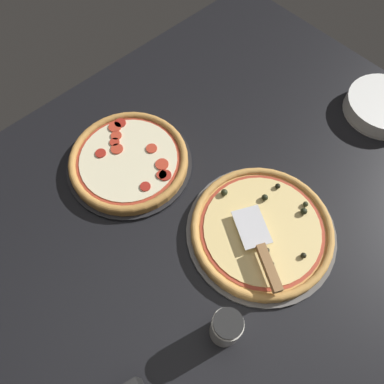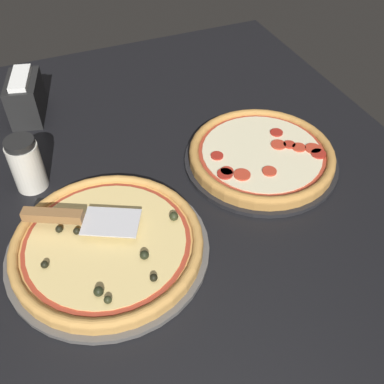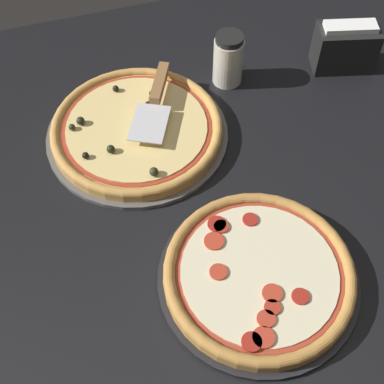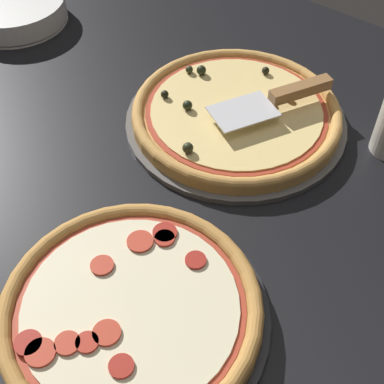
{
  "view_description": "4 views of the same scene",
  "coord_description": "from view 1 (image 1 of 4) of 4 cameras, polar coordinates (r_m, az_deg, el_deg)",
  "views": [
    {
      "loc": [
        -33.64,
        -29.47,
        89.43
      ],
      "look_at": [
        -2.12,
        4.65,
        3.0
      ],
      "focal_mm": 35.0,
      "sensor_mm": 36.0,
      "label": 1
    },
    {
      "loc": [
        58.64,
        -20.44,
        67.73
      ],
      "look_at": [
        -2.12,
        4.65,
        3.0
      ],
      "focal_mm": 42.0,
      "sensor_mm": 36.0,
      "label": 2
    },
    {
      "loc": [
        15.77,
        60.98,
        84.61
      ],
      "look_at": [
        -2.12,
        4.65,
        3.0
      ],
      "focal_mm": 50.0,
      "sensor_mm": 36.0,
      "label": 3
    },
    {
      "loc": [
        -34.71,
        45.5,
        61.54
      ],
      "look_at": [
        -2.12,
        4.65,
        3.0
      ],
      "focal_mm": 50.0,
      "sensor_mm": 36.0,
      "label": 4
    }
  ],
  "objects": [
    {
      "name": "ground_plane",
      "position": [
        1.02,
        2.66,
        -2.27
      ],
      "size": [
        152.9,
        119.23,
        3.6
      ],
      "primitive_type": "cube",
      "color": "black"
    },
    {
      "name": "pizza_pan_front",
      "position": [
        0.98,
        10.42,
        -6.06
      ],
      "size": [
        38.18,
        38.18,
        1.0
      ],
      "primitive_type": "cylinder",
      "color": "#565451",
      "rests_on": "ground_plane"
    },
    {
      "name": "pizza_front",
      "position": [
        0.96,
        10.61,
        -5.63
      ],
      "size": [
        35.89,
        35.89,
        3.85
      ],
      "color": "#C68E47",
      "rests_on": "pizza_pan_front"
    },
    {
      "name": "pizza_pan_back",
      "position": [
        1.07,
        -9.47,
        4.25
      ],
      "size": [
        35.11,
        35.11,
        1.0
      ],
      "primitive_type": "cylinder",
      "color": "black",
      "rests_on": "ground_plane"
    },
    {
      "name": "pizza_back",
      "position": [
        1.05,
        -9.62,
        4.85
      ],
      "size": [
        33.01,
        33.01,
        2.93
      ],
      "color": "#B77F3D",
      "rests_on": "pizza_pan_back"
    },
    {
      "name": "serving_spatula",
      "position": [
        0.9,
        10.94,
        -9.63
      ],
      "size": [
        13.97,
        21.68,
        2.0
      ],
      "color": "silver",
      "rests_on": "pizza_front"
    },
    {
      "name": "plate_stack",
      "position": [
        1.29,
        27.04,
        11.56
      ],
      "size": [
        22.12,
        22.12,
        4.9
      ],
      "color": "white",
      "rests_on": "ground_plane"
    },
    {
      "name": "parmesan_shaker",
      "position": [
        0.85,
        5.21,
        -19.88
      ],
      "size": [
        6.66,
        6.66,
        12.36
      ],
      "color": "silver",
      "rests_on": "ground_plane"
    }
  ]
}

